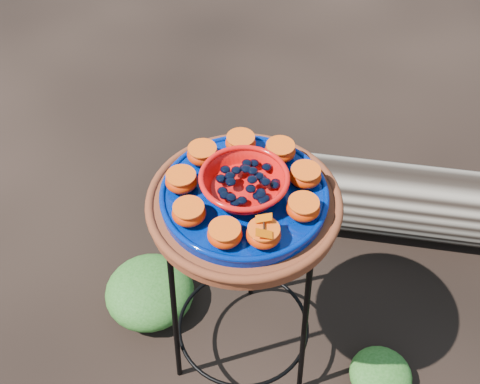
# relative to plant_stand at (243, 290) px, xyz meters

# --- Properties ---
(ground) EXTENTS (60.00, 60.00, 0.00)m
(ground) POSITION_rel_plant_stand_xyz_m (0.00, 0.00, -0.35)
(ground) COLOR black
(plant_stand) EXTENTS (0.44, 0.44, 0.70)m
(plant_stand) POSITION_rel_plant_stand_xyz_m (0.00, 0.00, 0.00)
(plant_stand) COLOR black
(plant_stand) RESTS_ON ground
(terracotta_saucer) EXTENTS (0.46, 0.46, 0.04)m
(terracotta_saucer) POSITION_rel_plant_stand_xyz_m (0.00, 0.00, 0.37)
(terracotta_saucer) COLOR #592C0E
(terracotta_saucer) RESTS_ON plant_stand
(cobalt_plate) EXTENTS (0.40, 0.40, 0.03)m
(cobalt_plate) POSITION_rel_plant_stand_xyz_m (0.00, 0.00, 0.40)
(cobalt_plate) COLOR #000C49
(cobalt_plate) RESTS_ON terracotta_saucer
(red_bowl) EXTENTS (0.20, 0.20, 0.05)m
(red_bowl) POSITION_rel_plant_stand_xyz_m (0.00, 0.00, 0.44)
(red_bowl) COLOR red
(red_bowl) RESTS_ON cobalt_plate
(glass_gems) EXTENTS (0.15, 0.15, 0.03)m
(glass_gems) POSITION_rel_plant_stand_xyz_m (0.00, 0.00, 0.48)
(glass_gems) COLOR black
(glass_gems) RESTS_ON red_bowl
(orange_half_0) EXTENTS (0.08, 0.08, 0.04)m
(orange_half_0) POSITION_rel_plant_stand_xyz_m (0.06, -0.14, 0.43)
(orange_half_0) COLOR #BE2800
(orange_half_0) RESTS_ON cobalt_plate
(orange_half_1) EXTENTS (0.08, 0.08, 0.04)m
(orange_half_1) POSITION_rel_plant_stand_xyz_m (0.14, -0.05, 0.43)
(orange_half_1) COLOR #BE2800
(orange_half_1) RESTS_ON cobalt_plate
(orange_half_2) EXTENTS (0.08, 0.08, 0.04)m
(orange_half_2) POSITION_rel_plant_stand_xyz_m (0.14, 0.05, 0.43)
(orange_half_2) COLOR #BE2800
(orange_half_2) RESTS_ON cobalt_plate
(orange_half_3) EXTENTS (0.08, 0.08, 0.04)m
(orange_half_3) POSITION_rel_plant_stand_xyz_m (0.07, 0.13, 0.43)
(orange_half_3) COLOR #BE2800
(orange_half_3) RESTS_ON cobalt_plate
(orange_half_4) EXTENTS (0.08, 0.08, 0.04)m
(orange_half_4) POSITION_rel_plant_stand_xyz_m (-0.03, 0.15, 0.43)
(orange_half_4) COLOR #BE2800
(orange_half_4) RESTS_ON cobalt_plate
(orange_half_5) EXTENTS (0.08, 0.08, 0.04)m
(orange_half_5) POSITION_rel_plant_stand_xyz_m (-0.11, 0.09, 0.43)
(orange_half_5) COLOR #BE2800
(orange_half_5) RESTS_ON cobalt_plate
(orange_half_6) EXTENTS (0.08, 0.08, 0.04)m
(orange_half_6) POSITION_rel_plant_stand_xyz_m (-0.15, -0.00, 0.43)
(orange_half_6) COLOR #BE2800
(orange_half_6) RESTS_ON cobalt_plate
(orange_half_7) EXTENTS (0.08, 0.08, 0.04)m
(orange_half_7) POSITION_rel_plant_stand_xyz_m (-0.11, -0.10, 0.43)
(orange_half_7) COLOR #BE2800
(orange_half_7) RESTS_ON cobalt_plate
(orange_half_8) EXTENTS (0.08, 0.08, 0.04)m
(orange_half_8) POSITION_rel_plant_stand_xyz_m (-0.02, -0.15, 0.43)
(orange_half_8) COLOR #BE2800
(orange_half_8) RESTS_ON cobalt_plate
(butterfly) EXTENTS (0.08, 0.06, 0.01)m
(butterfly) POSITION_rel_plant_stand_xyz_m (0.06, -0.14, 0.46)
(butterfly) COLOR #CD4C00
(butterfly) RESTS_ON orange_half_0
(driftwood_log) EXTENTS (1.50, 0.44, 0.28)m
(driftwood_log) POSITION_rel_plant_stand_xyz_m (0.48, 0.60, -0.21)
(driftwood_log) COLOR black
(driftwood_log) RESTS_ON ground
(foliage_left) EXTENTS (0.30, 0.30, 0.15)m
(foliage_left) POSITION_rel_plant_stand_xyz_m (-0.34, 0.14, -0.27)
(foliage_left) COLOR #194812
(foliage_left) RESTS_ON ground
(foliage_right) EXTENTS (0.19, 0.19, 0.10)m
(foliage_right) POSITION_rel_plant_stand_xyz_m (0.44, -0.06, -0.30)
(foliage_right) COLOR #194812
(foliage_right) RESTS_ON ground
(foliage_back) EXTENTS (0.35, 0.35, 0.18)m
(foliage_back) POSITION_rel_plant_stand_xyz_m (-0.21, 0.60, -0.26)
(foliage_back) COLOR #194812
(foliage_back) RESTS_ON ground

